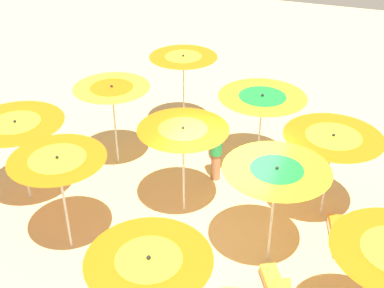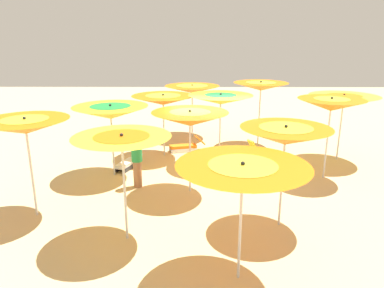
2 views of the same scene
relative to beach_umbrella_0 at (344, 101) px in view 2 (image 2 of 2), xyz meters
The scene contains 18 objects.
ground 5.12m from the beach_umbrella_0, 20.41° to the left, with size 39.13×39.13×0.04m, color #D1B57F.
beach_umbrella_0 is the anchor object (origin of this frame).
beach_umbrella_1 3.03m from the beach_umbrella_0, 36.27° to the right, with size 2.06×2.06×2.49m.
beach_umbrella_2 5.89m from the beach_umbrella_0, 31.25° to the right, with size 2.25×2.25×2.20m.
beach_umbrella_3 1.93m from the beach_umbrella_0, 58.28° to the left, with size 1.91×1.91×2.47m.
beach_umbrella_4 4.12m from the beach_umbrella_0, ahead, with size 2.08×2.08×2.38m.
beach_umbrella_5 6.03m from the beach_umbrella_0, ahead, with size 2.17×2.17×2.22m.
beach_umbrella_6 5.42m from the beach_umbrella_0, 56.46° to the left, with size 1.95×1.95×2.35m.
beach_umbrella_7 5.71m from the beach_umbrella_0, 27.88° to the left, with size 2.03×2.03×2.30m.
beach_umbrella_8 7.55m from the beach_umbrella_0, 11.19° to the left, with size 2.23×2.23×2.22m.
beach_umbrella_9 7.64m from the beach_umbrella_0, 57.17° to the left, with size 2.23×2.23×2.20m.
beach_umbrella_10 8.17m from the beach_umbrella_0, 38.88° to the left, with size 1.96×1.96×2.33m.
beach_umbrella_11 9.64m from the beach_umbrella_0, 25.16° to the left, with size 1.96×1.96×2.42m.
lounger_0 3.77m from the beach_umbrella_0, ahead, with size 1.15×0.84×0.67m.
lounger_1 7.38m from the beach_umbrella_0, ahead, with size 0.77×1.35×0.60m.
lounger_2 5.67m from the beach_umbrella_0, 10.15° to the right, with size 1.36×0.67×0.56m.
beachgoer_0 7.06m from the beach_umbrella_0, 19.88° to the left, with size 0.30×0.30×1.64m.
beach_ball 4.36m from the beach_umbrella_0, 30.90° to the left, with size 0.34×0.34×0.34m, color yellow.
Camera 2 is at (0.54, 10.38, 4.19)m, focal length 34.22 mm.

